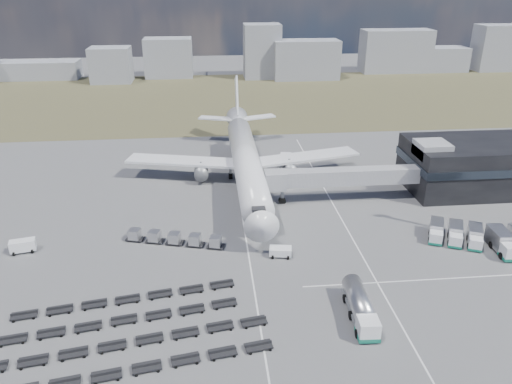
{
  "coord_description": "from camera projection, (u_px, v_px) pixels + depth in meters",
  "views": [
    {
      "loc": [
        -7.54,
        -67.0,
        41.4
      ],
      "look_at": [
        0.74,
        17.23,
        4.0
      ],
      "focal_mm": 35.0,
      "sensor_mm": 36.0,
      "label": 1
    }
  ],
  "objects": [
    {
      "name": "fuel_tanker",
      "position": [
        360.0,
        307.0,
        64.49
      ],
      "size": [
        3.19,
        10.71,
        3.42
      ],
      "rotation": [
        0.0,
        0.0,
        -0.05
      ],
      "color": "white",
      "rests_on": "ground"
    },
    {
      "name": "baggage_dollies",
      "position": [
        125.0,
        332.0,
        61.91
      ],
      "size": [
        35.78,
        20.99,
        0.79
      ],
      "rotation": [
        0.0,
        0.0,
        0.17
      ],
      "color": "black",
      "rests_on": "ground"
    },
    {
      "name": "catering_truck",
      "position": [
        285.0,
        163.0,
        113.53
      ],
      "size": [
        3.9,
        6.76,
        2.91
      ],
      "rotation": [
        0.0,
        0.0,
        -0.21
      ],
      "color": "white",
      "rests_on": "ground"
    },
    {
      "name": "skyline",
      "position": [
        178.0,
        56.0,
        207.71
      ],
      "size": [
        292.47,
        24.69,
        25.97
      ],
      "color": "#8E919B",
      "rests_on": "ground"
    },
    {
      "name": "jet_bridge",
      "position": [
        332.0,
        177.0,
        96.37
      ],
      "size": [
        30.3,
        3.8,
        7.05
      ],
      "color": "#939399",
      "rests_on": "ground"
    },
    {
      "name": "ground",
      "position": [
        262.0,
        259.0,
        78.4
      ],
      "size": [
        420.0,
        420.0,
        0.0
      ],
      "primitive_type": "plane",
      "color": "#565659",
      "rests_on": "ground"
    },
    {
      "name": "pushback_tug",
      "position": [
        280.0,
        252.0,
        78.99
      ],
      "size": [
        3.77,
        2.52,
        1.55
      ],
      "primitive_type": "cube",
      "rotation": [
        0.0,
        0.0,
        -0.17
      ],
      "color": "white",
      "rests_on": "ground"
    },
    {
      "name": "lane_markings",
      "position": [
        319.0,
        247.0,
        82.0
      ],
      "size": [
        47.12,
        110.0,
        0.01
      ],
      "color": "silver",
      "rests_on": "ground"
    },
    {
      "name": "airliner",
      "position": [
        246.0,
        158.0,
        105.73
      ],
      "size": [
        51.59,
        64.53,
        17.62
      ],
      "color": "white",
      "rests_on": "ground"
    },
    {
      "name": "uld_row",
      "position": [
        175.0,
        238.0,
        82.38
      ],
      "size": [
        16.69,
        6.24,
        1.85
      ],
      "rotation": [
        0.0,
        0.0,
        -0.27
      ],
      "color": "black",
      "rests_on": "ground"
    },
    {
      "name": "service_trucks_near",
      "position": [
        455.0,
        234.0,
        83.3
      ],
      "size": [
        10.09,
        9.1,
        2.51
      ],
      "rotation": [
        0.0,
        0.0,
        -0.43
      ],
      "color": "white",
      "rests_on": "ground"
    },
    {
      "name": "utility_van",
      "position": [
        23.0,
        246.0,
        80.08
      ],
      "size": [
        4.2,
        2.57,
        2.12
      ],
      "primitive_type": "cube",
      "rotation": [
        0.0,
        0.0,
        0.22
      ],
      "color": "white",
      "rests_on": "ground"
    },
    {
      "name": "terminal",
      "position": [
        480.0,
        164.0,
        102.36
      ],
      "size": [
        30.4,
        16.4,
        11.0
      ],
      "color": "black",
      "rests_on": "ground"
    },
    {
      "name": "grass_strip",
      "position": [
        229.0,
        98.0,
        178.53
      ],
      "size": [
        420.0,
        90.0,
        0.01
      ],
      "primitive_type": "cube",
      "color": "brown",
      "rests_on": "ground"
    }
  ]
}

